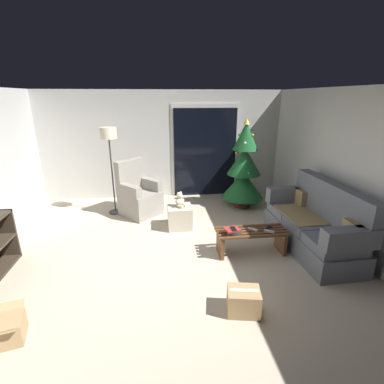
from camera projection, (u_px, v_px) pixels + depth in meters
ground_plane at (171, 261)px, 4.24m from camera, size 7.00×7.00×0.00m
wall_back at (163, 145)px, 6.72m from camera, size 5.72×0.12×2.50m
wall_right at (363, 175)px, 4.18m from camera, size 0.12×6.00×2.50m
patio_door_frame at (205, 151)px, 6.82m from camera, size 1.60×0.02×2.20m
patio_door_glass at (205, 153)px, 6.81m from camera, size 1.50×0.02×2.10m
couch at (315, 225)px, 4.52m from camera, size 0.83×1.96×1.08m
coffee_table at (251, 238)px, 4.41m from camera, size 1.10×0.40×0.39m
remote_silver at (269, 231)px, 4.31m from camera, size 0.15×0.13×0.02m
remote_white at (253, 229)px, 4.37m from camera, size 0.14×0.14×0.02m
remote_black at (268, 228)px, 4.42m from camera, size 0.15×0.13×0.02m
book_stack at (233, 231)px, 4.24m from camera, size 0.25×0.22×0.09m
cell_phone at (233, 229)px, 4.21m from camera, size 0.07×0.14×0.01m
christmas_tree at (244, 169)px, 6.10m from camera, size 0.91×0.91×1.93m
armchair at (139, 196)px, 5.85m from camera, size 0.97×0.97×1.13m
floor_lamp at (109, 142)px, 5.56m from camera, size 0.32×0.32×1.78m
ottoman at (180, 217)px, 5.29m from camera, size 0.44×0.44×0.42m
teddy_bear_cream at (180, 200)px, 5.18m from camera, size 0.21×0.21×0.29m
cardboard_box_open_near_shelf at (4, 331)px, 2.83m from camera, size 0.45×0.55×0.29m
cardboard_box_taped_mid_floor at (243, 301)px, 3.21m from camera, size 0.41×0.35×0.29m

